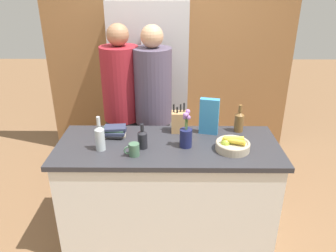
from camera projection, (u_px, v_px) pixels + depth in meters
name	position (u px, v px, depth m)	size (l,w,h in m)	color
ground_plane	(168.00, 232.00, 3.00)	(14.00, 14.00, 0.00)	brown
kitchen_island	(168.00, 191.00, 2.81)	(1.79, 0.72, 0.91)	silver
back_wall_wood	(169.00, 52.00, 3.98)	(2.99, 0.12, 2.60)	olive
refrigerator	(151.00, 87.00, 3.80)	(0.83, 0.63, 1.93)	#B7B7BC
fruit_bowl	(232.00, 145.00, 2.52)	(0.26, 0.26, 0.12)	tan
knife_block	(179.00, 122.00, 2.80)	(0.12, 0.11, 0.26)	tan
flower_vase	(186.00, 135.00, 2.55)	(0.10, 0.10, 0.31)	#191E4C
cereal_box	(209.00, 116.00, 2.75)	(0.17, 0.10, 0.31)	teal
coffee_mug	(134.00, 150.00, 2.44)	(0.12, 0.08, 0.10)	#42664C
book_stack	(115.00, 131.00, 2.74)	(0.20, 0.16, 0.09)	#B7A88E
bottle_oil	(143.00, 139.00, 2.53)	(0.08, 0.08, 0.20)	black
bottle_vinegar	(100.00, 137.00, 2.49)	(0.08, 0.08, 0.28)	#B2BCC1
bottle_wine	(239.00, 121.00, 2.81)	(0.08, 0.08, 0.24)	brown
person_at_sink	(122.00, 105.00, 3.21)	(0.36, 0.36, 1.76)	#383842
person_in_blue	(153.00, 107.00, 3.15)	(0.35, 0.35, 1.76)	#383842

